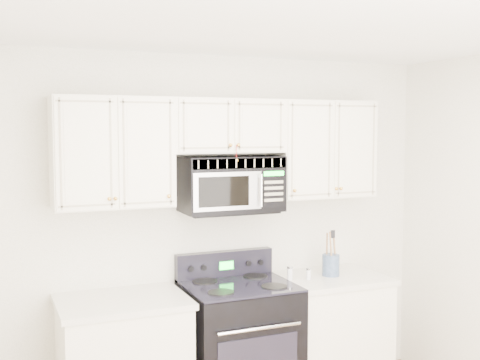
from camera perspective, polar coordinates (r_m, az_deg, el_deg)
room at (r=3.07m, az=9.67°, el=-9.40°), size 3.51×3.51×2.61m
base_cabinet_right at (r=4.89m, az=8.29°, el=-14.61°), size 0.86×0.65×0.92m
range at (r=4.54m, az=-0.12°, el=-15.37°), size 0.77×0.70×1.12m
upper_cabinets at (r=4.39m, az=-1.46°, el=3.30°), size 2.44×0.37×0.75m
microwave at (r=4.40m, az=-0.84°, el=-0.37°), size 0.73×0.41×0.40m
utensil_crock at (r=4.74m, az=8.61°, el=-7.89°), size 0.13×0.13×0.35m
shaker_salt at (r=4.61m, az=6.51°, el=-8.82°), size 0.04×0.04×0.09m
shaker_pepper at (r=4.59m, az=4.75°, el=-8.78°), size 0.04×0.04×0.10m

